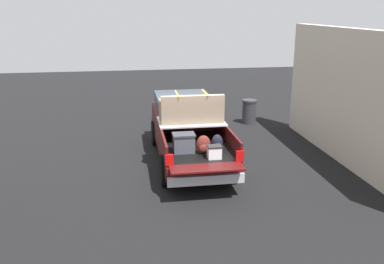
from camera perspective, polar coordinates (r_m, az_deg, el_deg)
The scene contains 4 objects.
ground_plane at distance 12.93m, azimuth -0.42°, elevation -3.92°, with size 40.00×40.00×0.00m, color black.
pickup_truck at distance 12.96m, azimuth -0.68°, elevation 0.56°, with size 6.05×2.06×2.23m.
building_facade at distance 13.04m, azimuth 21.28°, elevation 4.28°, with size 8.21×0.36×4.01m, color beige.
trash_can at distance 17.11m, azimuth 7.89°, elevation 2.82°, with size 0.60×0.60×0.98m.
Camera 1 is at (-11.96, 1.82, 4.55)m, focal length 38.68 mm.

